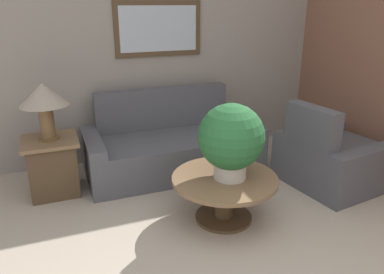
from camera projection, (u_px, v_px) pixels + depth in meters
The scene contains 7 objects.
wall_back at pixel (146, 55), 4.63m from camera, with size 6.65×0.09×2.60m.
couch_main at pixel (172, 146), 4.48m from camera, with size 2.02×0.94×0.93m.
armchair at pixel (333, 159), 4.14m from camera, with size 1.12×1.11×0.93m.
coffee_table at pixel (224, 188), 3.42m from camera, with size 0.96×0.96×0.43m.
side_table at pixel (53, 166), 3.91m from camera, with size 0.55×0.55×0.60m.
table_lamp at pixel (44, 98), 3.67m from camera, with size 0.48×0.48×0.58m.
potted_plant_on_table at pixel (231, 139), 3.24m from camera, with size 0.59×0.59×0.68m.
Camera 1 is at (-1.19, -1.31, 1.92)m, focal length 35.00 mm.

